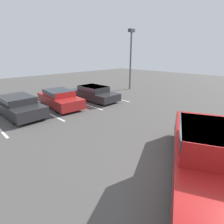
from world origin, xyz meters
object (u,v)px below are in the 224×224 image
Objects in this scene: pickup_truck at (209,153)px; light_post at (131,53)px; parked_sedan_c at (94,93)px; parked_sedan_b at (60,98)px; parked_sedan_a at (18,105)px; wheel_stop_curb at (60,95)px.

light_post is (9.57, 10.83, 2.88)m from pickup_truck.
parked_sedan_b is at bearing -95.07° from parked_sedan_c.
parked_sedan_a is at bearing -87.86° from parked_sedan_b.
parked_sedan_a is at bearing 75.96° from pickup_truck.
parked_sedan_c is at bearing 44.24° from pickup_truck.
parked_sedan_c is 2.41× the size of wheel_stop_curb.
parked_sedan_a reaches higher than wheel_stop_curb.
parked_sedan_b is (2.76, -0.14, 0.00)m from parked_sedan_a.
pickup_truck is 10.68m from parked_sedan_c.
pickup_truck is 1.45× the size of parked_sedan_a.
wheel_stop_curb is (1.82, 3.31, -0.58)m from parked_sedan_b.
light_post reaches higher than parked_sedan_c.
pickup_truck is 10.54m from parked_sedan_a.
light_post reaches higher than pickup_truck.
pickup_truck reaches higher than wheel_stop_curb.
parked_sedan_a is 1.00× the size of parked_sedan_c.
parked_sedan_a is (-1.97, 10.36, -0.25)m from pickup_truck.
pickup_truck reaches higher than parked_sedan_a.
parked_sedan_c is at bearing 90.28° from parked_sedan_b.
wheel_stop_curb is (2.62, 13.53, -0.84)m from pickup_truck.
parked_sedan_b is (0.80, 10.22, -0.25)m from pickup_truck.
light_post is (5.75, 0.86, 3.17)m from parked_sedan_c.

